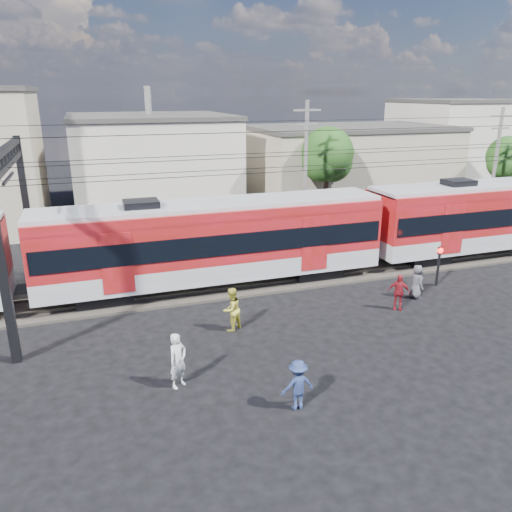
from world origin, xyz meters
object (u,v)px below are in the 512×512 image
object	(u,v)px
commuter_train	(218,239)
pedestrian_c	(298,385)
car_silver	(506,220)
crossing_signal	(439,259)
pedestrian_a	(178,360)

from	to	relation	value
commuter_train	pedestrian_c	world-z (taller)	commuter_train
pedestrian_c	car_silver	xyz separation A→B (m)	(21.60, 14.22, -0.14)
pedestrian_c	crossing_signal	size ratio (longest dim) A/B	0.80
pedestrian_c	car_silver	world-z (taller)	pedestrian_c
pedestrian_c	crossing_signal	world-z (taller)	crossing_signal
commuter_train	pedestrian_c	distance (m)	10.28
commuter_train	car_silver	distance (m)	21.76
crossing_signal	pedestrian_c	bearing A→B (deg)	-146.10
commuter_train	pedestrian_a	xyz separation A→B (m)	(-3.40, -7.84, -1.49)
pedestrian_a	pedestrian_c	size ratio (longest dim) A/B	1.16
pedestrian_a	car_silver	size ratio (longest dim) A/B	0.48
commuter_train	pedestrian_a	distance (m)	8.67
commuter_train	pedestrian_a	size ratio (longest dim) A/B	27.54
pedestrian_a	pedestrian_c	xyz separation A→B (m)	(3.10, -2.30, -0.13)
commuter_train	car_silver	world-z (taller)	commuter_train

